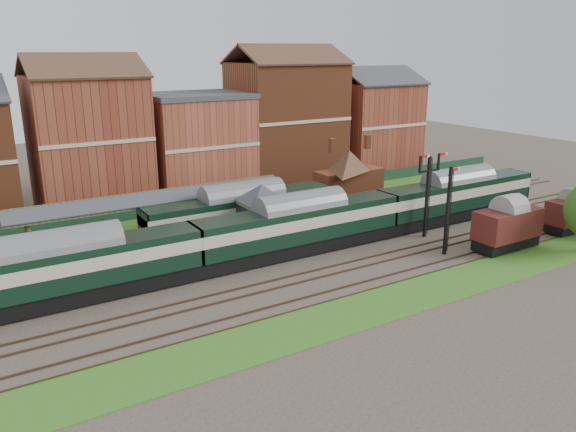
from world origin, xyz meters
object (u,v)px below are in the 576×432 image
goods_van_a (507,226)px  platform_railcar (243,212)px  signal_box (262,214)px  semaphore_bracket (428,191)px  dmu_train (300,225)px

goods_van_a → platform_railcar: bearing=141.0°
signal_box → semaphore_bracket: bearing=-20.9°
semaphore_bracket → dmu_train: (-12.96, 2.50, -1.95)m
platform_railcar → dmu_train: bearing=-69.6°
signal_box → platform_railcar: size_ratio=0.31×
dmu_train → platform_railcar: bearing=110.4°
platform_railcar → goods_van_a: platform_railcar is taller
platform_railcar → semaphore_bracket: bearing=-30.3°
signal_box → semaphore_bracket: (15.04, -5.75, 1.44)m
signal_box → semaphore_bracket: 16.16m
dmu_train → signal_box: bearing=122.6°
dmu_train → platform_railcar: 6.94m
platform_railcar → goods_van_a: size_ratio=3.00×
semaphore_bracket → signal_box: bearing=159.1°
semaphore_bracket → goods_van_a: size_ratio=1.25×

